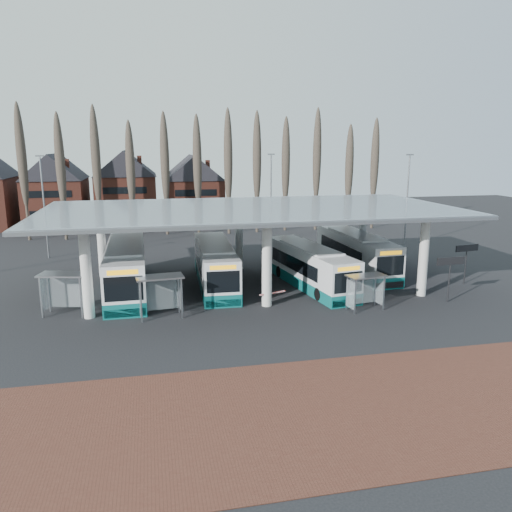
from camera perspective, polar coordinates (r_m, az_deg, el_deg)
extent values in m
plane|color=black|center=(33.21, 2.22, -7.00)|extent=(140.00, 140.00, 0.00)
cube|color=#552E22|center=(22.78, 9.97, -16.80)|extent=(70.00, 10.00, 0.03)
cylinder|color=silver|center=(34.07, -18.81, -1.90)|extent=(0.70, 0.70, 6.00)
cylinder|color=silver|center=(44.76, -17.25, 1.55)|extent=(0.70, 0.70, 6.00)
cylinder|color=silver|center=(34.68, 1.25, -0.97)|extent=(0.70, 0.70, 6.00)
cylinder|color=silver|center=(45.23, -1.94, 2.22)|extent=(0.70, 0.70, 6.00)
cylinder|color=silver|center=(39.16, 18.61, -0.06)|extent=(0.70, 0.70, 6.00)
cylinder|color=silver|center=(48.75, 12.10, 2.70)|extent=(0.70, 0.70, 6.00)
cube|color=gray|center=(39.40, -0.57, 5.47)|extent=(32.00, 16.00, 0.12)
cube|color=silver|center=(39.39, -0.57, 5.57)|extent=(31.50, 15.50, 0.04)
cone|color=#473D33|center=(65.01, -24.90, 8.00)|extent=(0.36, 0.36, 14.50)
ellipsoid|color=#473D33|center=(64.93, -25.05, 9.53)|extent=(1.10, 1.10, 11.02)
cone|color=#473D33|center=(64.26, -21.40, 8.26)|extent=(0.36, 0.36, 14.50)
ellipsoid|color=#473D33|center=(64.18, -21.52, 9.80)|extent=(1.10, 1.10, 11.02)
cone|color=#473D33|center=(63.74, -17.81, 8.49)|extent=(0.36, 0.36, 14.50)
ellipsoid|color=#473D33|center=(63.66, -17.92, 10.05)|extent=(1.10, 1.10, 11.02)
cone|color=#473D33|center=(63.47, -14.18, 8.69)|extent=(0.36, 0.36, 14.50)
ellipsoid|color=#473D33|center=(63.39, -14.27, 10.26)|extent=(1.10, 1.10, 11.02)
cone|color=#473D33|center=(63.46, -10.53, 8.86)|extent=(0.36, 0.36, 14.50)
ellipsoid|color=#473D33|center=(63.38, -10.60, 10.43)|extent=(1.10, 1.10, 11.02)
cone|color=#473D33|center=(63.70, -6.89, 8.99)|extent=(0.36, 0.36, 14.50)
ellipsoid|color=#473D33|center=(63.61, -6.93, 10.55)|extent=(1.10, 1.10, 11.02)
cone|color=#473D33|center=(64.18, -3.29, 9.09)|extent=(0.36, 0.36, 14.50)
ellipsoid|color=#473D33|center=(64.10, -3.31, 10.64)|extent=(1.10, 1.10, 11.02)
cone|color=#473D33|center=(64.91, 0.25, 9.14)|extent=(0.36, 0.36, 14.50)
ellipsoid|color=#473D33|center=(64.83, 0.25, 10.68)|extent=(1.10, 1.10, 11.02)
cone|color=#473D33|center=(65.87, 3.69, 9.17)|extent=(0.36, 0.36, 14.50)
ellipsoid|color=#473D33|center=(65.80, 3.71, 10.68)|extent=(1.10, 1.10, 11.02)
cone|color=#473D33|center=(67.06, 7.03, 9.16)|extent=(0.36, 0.36, 14.50)
ellipsoid|color=#473D33|center=(66.99, 7.07, 10.65)|extent=(1.10, 1.10, 11.02)
cone|color=#473D33|center=(68.47, 10.24, 9.13)|extent=(0.36, 0.36, 14.50)
ellipsoid|color=#473D33|center=(68.39, 10.29, 10.58)|extent=(1.10, 1.10, 11.02)
cone|color=#473D33|center=(70.07, 13.31, 9.07)|extent=(0.36, 0.36, 14.50)
ellipsoid|color=#473D33|center=(69.99, 13.38, 10.49)|extent=(1.10, 1.10, 11.02)
cube|color=brown|center=(75.78, -21.75, 5.90)|extent=(8.00, 10.00, 7.00)
pyramid|color=black|center=(75.40, -22.19, 11.19)|extent=(8.30, 10.30, 3.50)
cube|color=brown|center=(74.78, -14.53, 6.31)|extent=(8.00, 10.00, 7.00)
pyramid|color=black|center=(74.39, -14.83, 11.68)|extent=(8.30, 10.30, 3.50)
cube|color=brown|center=(74.97, -7.21, 6.63)|extent=(8.00, 10.00, 7.00)
pyramid|color=black|center=(74.58, -7.36, 11.98)|extent=(8.30, 10.30, 3.50)
cylinder|color=slate|center=(53.66, -23.03, 5.02)|extent=(0.16, 0.16, 10.00)
cube|color=slate|center=(53.32, -23.50, 10.45)|extent=(0.80, 0.15, 0.15)
cylinder|color=slate|center=(58.29, 1.72, 6.53)|extent=(0.16, 0.16, 10.00)
cube|color=slate|center=(57.98, 1.75, 11.55)|extent=(0.80, 0.15, 0.15)
cylinder|color=slate|center=(57.79, 16.87, 5.95)|extent=(0.16, 0.16, 10.00)
cube|color=slate|center=(57.48, 17.19, 11.00)|extent=(0.80, 0.15, 0.15)
cube|color=silver|center=(39.78, -14.63, -1.13)|extent=(3.01, 13.24, 3.08)
cube|color=#0B5655|center=(40.14, -14.51, -3.19)|extent=(3.03, 13.26, 0.99)
cube|color=silver|center=(39.44, -14.75, 1.12)|extent=(2.65, 7.96, 0.20)
cube|color=black|center=(40.29, -14.62, -0.80)|extent=(3.00, 9.54, 1.21)
cube|color=black|center=(33.40, -14.90, -3.65)|extent=(2.47, 0.11, 1.65)
cube|color=black|center=(46.17, -14.44, 0.89)|extent=(2.38, 0.10, 1.32)
cube|color=orange|center=(33.12, -15.01, -1.82)|extent=(1.96, 0.09, 0.33)
cube|color=black|center=(33.90, -14.74, -6.32)|extent=(2.66, 0.13, 0.55)
cylinder|color=black|center=(36.20, -16.67, -4.99)|extent=(0.32, 1.06, 1.06)
cylinder|color=black|center=(36.10, -12.64, -4.81)|extent=(0.32, 1.06, 1.06)
cylinder|color=black|center=(43.92, -16.06, -1.89)|extent=(0.32, 1.06, 1.06)
cylinder|color=black|center=(43.83, -12.74, -1.73)|extent=(0.32, 1.06, 1.06)
cube|color=silver|center=(40.40, -4.70, -0.74)|extent=(3.07, 12.40, 2.87)
cube|color=#0B5655|center=(40.74, -4.67, -2.64)|extent=(3.09, 12.42, 0.92)
cube|color=silver|center=(40.09, -4.74, 1.33)|extent=(2.63, 7.47, 0.18)
cube|color=black|center=(40.88, -4.77, -0.44)|extent=(2.98, 8.96, 1.13)
cube|color=black|center=(34.48, -3.76, -2.97)|extent=(2.30, 0.15, 1.54)
cube|color=black|center=(46.36, -5.40, 1.10)|extent=(2.22, 0.14, 1.23)
cube|color=orange|center=(34.22, -3.79, -1.32)|extent=(1.83, 0.12, 0.31)
cube|color=black|center=(34.93, -3.73, -5.40)|extent=(2.49, 0.17, 0.51)
cylinder|color=black|center=(36.91, -5.94, -4.23)|extent=(0.32, 0.99, 0.98)
cylinder|color=black|center=(37.13, -2.28, -4.07)|extent=(0.32, 0.99, 0.98)
cylinder|color=black|center=(44.12, -6.63, -1.46)|extent=(0.32, 0.99, 0.98)
cylinder|color=black|center=(44.31, -3.57, -1.34)|extent=(0.32, 0.99, 0.98)
cube|color=silver|center=(40.15, 6.18, -0.98)|extent=(4.26, 12.02, 2.75)
cube|color=#0B5655|center=(40.47, 6.13, -2.80)|extent=(4.29, 12.05, 0.88)
cube|color=silver|center=(39.84, 6.22, 1.01)|extent=(3.30, 7.33, 0.18)
cube|color=black|center=(40.55, 5.87, -0.69)|extent=(3.80, 8.77, 1.08)
cube|color=black|center=(35.17, 10.50, -2.98)|extent=(2.19, 0.39, 1.47)
cube|color=black|center=(45.30, 2.83, 0.76)|extent=(2.11, 0.38, 1.18)
cube|color=orange|center=(34.93, 10.56, -1.43)|extent=(1.74, 0.31, 0.29)
cube|color=black|center=(35.60, 10.39, -5.26)|extent=(2.36, 0.44, 0.49)
cylinder|color=black|center=(36.78, 7.17, -4.36)|extent=(0.41, 0.97, 0.94)
cylinder|color=black|center=(37.87, 10.22, -3.97)|extent=(0.41, 0.97, 0.94)
cylinder|color=black|center=(43.00, 2.72, -1.78)|extent=(0.41, 0.97, 0.94)
cylinder|color=black|center=(43.93, 5.44, -1.52)|extent=(0.41, 0.97, 0.94)
cube|color=silver|center=(45.58, 11.34, 0.61)|extent=(3.07, 12.54, 2.91)
cube|color=#0B5655|center=(45.89, 11.26, -1.10)|extent=(3.09, 12.56, 0.93)
cube|color=silver|center=(45.30, 11.42, 2.47)|extent=(2.63, 7.55, 0.19)
cube|color=black|center=(46.02, 11.07, 0.87)|extent=(2.99, 9.06, 1.14)
cube|color=black|center=(40.19, 15.08, -1.10)|extent=(2.33, 0.14, 1.56)
cube|color=black|center=(51.13, 8.40, 2.13)|extent=(2.25, 0.14, 1.25)
cube|color=orange|center=(39.97, 15.17, 0.34)|extent=(1.85, 0.11, 0.31)
cube|color=black|center=(40.58, 14.95, -3.24)|extent=(2.52, 0.17, 0.52)
cylinder|color=black|center=(41.93, 12.05, -2.39)|extent=(0.32, 1.01, 1.00)
cylinder|color=black|center=(43.02, 14.93, -2.16)|extent=(0.32, 1.01, 1.00)
cylinder|color=black|center=(48.65, 8.18, -0.18)|extent=(0.32, 1.01, 1.00)
cylinder|color=black|center=(49.58, 10.75, -0.03)|extent=(0.32, 1.01, 1.00)
cube|color=gray|center=(35.57, -23.36, -4.39)|extent=(0.11, 0.11, 2.75)
cube|color=gray|center=(34.56, -19.37, -4.54)|extent=(0.11, 0.11, 2.75)
cube|color=gray|center=(36.62, -22.59, -3.85)|extent=(0.11, 0.11, 2.75)
cube|color=gray|center=(35.65, -18.70, -3.98)|extent=(0.11, 0.11, 2.75)
cube|color=gray|center=(35.21, -21.21, -1.96)|extent=(3.35, 2.20, 0.11)
cube|color=silver|center=(36.15, -20.64, -3.81)|extent=(2.58, 0.64, 2.20)
cube|color=silver|center=(36.10, -23.06, -4.03)|extent=(0.32, 1.19, 2.20)
cube|color=silver|center=(35.07, -18.95, -4.17)|extent=(0.32, 1.19, 2.20)
cube|color=gray|center=(32.66, -13.00, -5.16)|extent=(0.09, 0.09, 2.70)
cube|color=gray|center=(32.95, -8.49, -4.81)|extent=(0.09, 0.09, 2.70)
cube|color=gray|center=(33.80, -13.18, -4.57)|extent=(0.09, 0.09, 2.70)
cube|color=gray|center=(34.07, -8.82, -4.24)|extent=(0.09, 0.09, 2.70)
cube|color=gray|center=(32.96, -10.96, -2.36)|extent=(3.17, 1.81, 0.11)
cube|color=silver|center=(33.95, -11.01, -4.29)|extent=(2.59, 0.31, 2.16)
cube|color=silver|center=(33.21, -13.19, -4.78)|extent=(0.16, 1.19, 2.16)
cube|color=silver|center=(33.50, -8.57, -4.43)|extent=(0.16, 1.19, 2.16)
cube|color=gray|center=(34.06, 11.27, -4.63)|extent=(0.09, 0.09, 2.38)
cube|color=gray|center=(35.30, 14.41, -4.18)|extent=(0.09, 0.09, 2.38)
cube|color=gray|center=(34.90, 10.36, -4.17)|extent=(0.09, 0.09, 2.38)
cube|color=gray|center=(36.11, 13.45, -3.75)|extent=(0.09, 0.09, 2.38)
cube|color=gray|center=(34.75, 12.49, -2.22)|extent=(2.84, 1.74, 0.10)
cube|color=silver|center=(35.52, 11.89, -3.86)|extent=(2.26, 0.40, 1.90)
cube|color=silver|center=(34.44, 10.74, -4.33)|extent=(0.21, 1.04, 1.90)
cube|color=silver|center=(35.72, 13.99, -3.88)|extent=(0.21, 1.04, 1.90)
cylinder|color=black|center=(38.47, 21.20, -2.59)|extent=(0.10, 0.10, 3.25)
cube|color=black|center=(38.14, 21.37, -0.53)|extent=(2.24, 0.28, 0.56)
cylinder|color=black|center=(44.09, 22.82, -0.91)|extent=(0.10, 0.10, 3.18)
cube|color=black|center=(43.82, 22.97, 0.86)|extent=(2.18, 0.42, 0.55)
cube|color=black|center=(35.91, 1.72, -4.61)|extent=(0.08, 0.08, 1.04)
cube|color=red|center=(35.36, 1.90, -4.24)|extent=(2.00, 0.72, 0.09)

